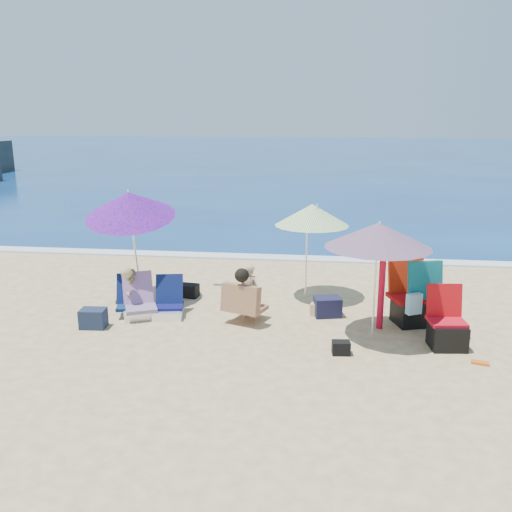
# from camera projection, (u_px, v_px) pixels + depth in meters

# --- Properties ---
(ground) EXTENTS (120.00, 120.00, 0.00)m
(ground) POSITION_uv_depth(u_px,v_px,m) (267.00, 341.00, 8.53)
(ground) COLOR #D8BC84
(ground) RESTS_ON ground
(sea) EXTENTS (120.00, 80.00, 0.12)m
(sea) POSITION_uv_depth(u_px,v_px,m) (316.00, 154.00, 51.81)
(sea) COLOR navy
(sea) RESTS_ON ground
(foam) EXTENTS (120.00, 0.50, 0.04)m
(foam) POSITION_uv_depth(u_px,v_px,m) (289.00, 258.00, 13.43)
(foam) COLOR white
(foam) RESTS_ON ground
(umbrella_turquoise) EXTENTS (1.77, 1.77, 1.87)m
(umbrella_turquoise) POSITION_uv_depth(u_px,v_px,m) (378.00, 235.00, 8.28)
(umbrella_turquoise) COLOR white
(umbrella_turquoise) RESTS_ON ground
(umbrella_striped) EXTENTS (1.78, 1.78, 1.85)m
(umbrella_striped) POSITION_uv_depth(u_px,v_px,m) (312.00, 215.00, 10.16)
(umbrella_striped) COLOR white
(umbrella_striped) RESTS_ON ground
(umbrella_blue) EXTENTS (1.77, 1.83, 2.25)m
(umbrella_blue) POSITION_uv_depth(u_px,v_px,m) (129.00, 204.00, 9.91)
(umbrella_blue) COLOR white
(umbrella_blue) RESTS_ON ground
(furled_umbrella) EXTENTS (0.18, 0.20, 1.39)m
(furled_umbrella) POSITION_uv_depth(u_px,v_px,m) (382.00, 284.00, 8.84)
(furled_umbrella) COLOR red
(furled_umbrella) RESTS_ON ground
(chair_navy) EXTENTS (0.58, 0.73, 0.68)m
(chair_navy) POSITION_uv_depth(u_px,v_px,m) (168.00, 306.00, 9.55)
(chair_navy) COLOR #0D104C
(chair_navy) RESTS_ON ground
(chair_rainbow) EXTENTS (0.76, 0.83, 0.74)m
(chair_rainbow) POSITION_uv_depth(u_px,v_px,m) (139.00, 305.00, 9.54)
(chair_rainbow) COLOR #BF4344
(chair_rainbow) RESTS_ON ground
(camp_chair_left) EXTENTS (0.58, 0.61, 0.92)m
(camp_chair_left) POSITION_uv_depth(u_px,v_px,m) (447.00, 330.00, 8.25)
(camp_chair_left) COLOR red
(camp_chair_left) RESTS_ON ground
(camp_chair_right) EXTENTS (0.86, 0.96, 1.15)m
(camp_chair_right) POSITION_uv_depth(u_px,v_px,m) (414.00, 301.00, 9.11)
(camp_chair_right) COLOR #AD0C0D
(camp_chair_right) RESTS_ON ground
(person_center) EXTENTS (0.79, 0.81, 0.98)m
(person_center) POSITION_uv_depth(u_px,v_px,m) (246.00, 295.00, 9.24)
(person_center) COLOR tan
(person_center) RESTS_ON ground
(person_left) EXTENTS (0.61, 0.63, 0.90)m
(person_left) POSITION_uv_depth(u_px,v_px,m) (132.00, 291.00, 9.63)
(person_left) COLOR tan
(person_left) RESTS_ON ground
(bag_navy_a) EXTENTS (0.43, 0.32, 0.32)m
(bag_navy_a) POSITION_uv_depth(u_px,v_px,m) (93.00, 318.00, 9.03)
(bag_navy_a) COLOR #1B253B
(bag_navy_a) RESTS_ON ground
(bag_black_a) EXTENTS (0.37, 0.30, 0.25)m
(bag_black_a) POSITION_uv_depth(u_px,v_px,m) (189.00, 291.00, 10.58)
(bag_black_a) COLOR black
(bag_black_a) RESTS_ON ground
(bag_tan) EXTENTS (0.29, 0.23, 0.22)m
(bag_tan) POSITION_uv_depth(u_px,v_px,m) (318.00, 309.00, 9.59)
(bag_tan) COLOR tan
(bag_tan) RESTS_ON ground
(bag_navy_b) EXTENTS (0.52, 0.43, 0.34)m
(bag_navy_b) POSITION_uv_depth(u_px,v_px,m) (327.00, 307.00, 9.56)
(bag_navy_b) COLOR #181834
(bag_navy_b) RESTS_ON ground
(bag_black_b) EXTENTS (0.28, 0.21, 0.20)m
(bag_black_b) POSITION_uv_depth(u_px,v_px,m) (341.00, 348.00, 8.03)
(bag_black_b) COLOR black
(bag_black_b) RESTS_ON ground
(orange_item) EXTENTS (0.26, 0.17, 0.03)m
(orange_item) POSITION_uv_depth(u_px,v_px,m) (480.00, 363.00, 7.73)
(orange_item) COLOR #D75C16
(orange_item) RESTS_ON ground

